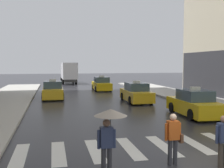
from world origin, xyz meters
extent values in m
cube|color=silver|center=(-5.40, 3.00, 0.00)|extent=(0.50, 2.80, 0.01)
cube|color=silver|center=(-4.05, 3.00, 0.00)|extent=(0.50, 2.80, 0.01)
cube|color=silver|center=(-2.70, 3.00, 0.00)|extent=(0.50, 2.80, 0.01)
cube|color=silver|center=(-1.35, 3.00, 0.00)|extent=(0.50, 2.80, 0.01)
cube|color=silver|center=(0.00, 3.00, 0.00)|extent=(0.50, 2.80, 0.01)
cube|color=silver|center=(1.35, 3.00, 0.00)|extent=(0.50, 2.80, 0.01)
cube|color=silver|center=(2.70, 3.00, 0.00)|extent=(0.50, 2.80, 0.01)
cube|color=yellow|center=(4.35, 8.41, 0.56)|extent=(1.92, 4.55, 0.84)
cube|color=#384C5B|center=(4.35, 8.31, 1.30)|extent=(1.66, 2.14, 0.64)
cube|color=silver|center=(4.35, 8.31, 1.71)|extent=(0.61, 0.26, 0.18)
cylinder|color=black|center=(3.53, 9.78, 0.33)|extent=(0.24, 0.67, 0.66)
cylinder|color=black|center=(5.24, 9.74, 0.33)|extent=(0.24, 0.67, 0.66)
cylinder|color=black|center=(3.46, 7.09, 0.33)|extent=(0.24, 0.67, 0.66)
cylinder|color=black|center=(5.17, 7.04, 0.33)|extent=(0.24, 0.67, 0.66)
cube|color=#F2EAB2|center=(3.78, 10.70, 0.60)|extent=(0.20, 0.05, 0.14)
cube|color=#F2EAB2|center=(5.04, 10.66, 0.60)|extent=(0.20, 0.05, 0.14)
cube|color=gold|center=(2.66, 14.99, 0.56)|extent=(1.88, 4.53, 0.84)
cube|color=#384C5B|center=(2.66, 14.89, 1.30)|extent=(1.64, 2.13, 0.64)
cube|color=silver|center=(2.66, 14.89, 1.71)|extent=(0.60, 0.25, 0.18)
cylinder|color=black|center=(1.83, 16.35, 0.33)|extent=(0.23, 0.66, 0.66)
cylinder|color=black|center=(3.54, 16.32, 0.33)|extent=(0.23, 0.66, 0.66)
cylinder|color=black|center=(1.78, 13.65, 0.33)|extent=(0.23, 0.66, 0.66)
cylinder|color=black|center=(3.49, 13.62, 0.33)|extent=(0.23, 0.66, 0.66)
cube|color=#F2EAB2|center=(2.07, 17.27, 0.60)|extent=(0.20, 0.04, 0.14)
cube|color=#F2EAB2|center=(3.33, 17.25, 0.60)|extent=(0.20, 0.04, 0.14)
cube|color=gold|center=(-4.21, 18.76, 0.56)|extent=(1.82, 4.51, 0.84)
cube|color=#384C5B|center=(-4.21, 18.66, 1.30)|extent=(1.61, 2.11, 0.64)
cube|color=silver|center=(-4.21, 18.66, 1.71)|extent=(0.60, 0.24, 0.18)
cylinder|color=black|center=(-5.07, 20.11, 0.33)|extent=(0.22, 0.66, 0.66)
cylinder|color=black|center=(-3.36, 20.12, 0.33)|extent=(0.22, 0.66, 0.66)
cylinder|color=black|center=(-5.06, 17.41, 0.33)|extent=(0.22, 0.66, 0.66)
cylinder|color=black|center=(-3.35, 17.42, 0.33)|extent=(0.22, 0.66, 0.66)
cube|color=#F2EAB2|center=(-4.85, 21.03, 0.60)|extent=(0.20, 0.04, 0.14)
cube|color=#F2EAB2|center=(-3.59, 21.04, 0.60)|extent=(0.20, 0.04, 0.14)
cube|color=yellow|center=(1.53, 25.21, 0.56)|extent=(1.84, 4.52, 0.84)
cube|color=#384C5B|center=(1.53, 25.11, 1.30)|extent=(1.62, 2.11, 0.64)
cube|color=silver|center=(1.53, 25.11, 1.71)|extent=(0.60, 0.25, 0.18)
cylinder|color=black|center=(0.69, 26.57, 0.33)|extent=(0.23, 0.66, 0.66)
cylinder|color=black|center=(2.40, 26.56, 0.33)|extent=(0.23, 0.66, 0.66)
cylinder|color=black|center=(0.67, 23.87, 0.33)|extent=(0.23, 0.66, 0.66)
cylinder|color=black|center=(2.38, 23.86, 0.33)|extent=(0.23, 0.66, 0.66)
cube|color=#F2EAB2|center=(0.92, 27.49, 0.60)|extent=(0.20, 0.04, 0.14)
cube|color=#F2EAB2|center=(2.18, 27.48, 0.60)|extent=(0.20, 0.04, 0.14)
cube|color=#2D2D2D|center=(-1.66, 36.81, 0.65)|extent=(1.94, 6.64, 0.40)
cube|color=silver|center=(-1.74, 40.11, 1.90)|extent=(2.14, 1.85, 2.10)
cube|color=#384C5B|center=(-1.76, 41.03, 2.27)|extent=(1.89, 0.08, 0.95)
cube|color=silver|center=(-1.64, 35.91, 2.10)|extent=(2.30, 4.85, 2.50)
cylinder|color=black|center=(-2.73, 39.89, 0.45)|extent=(0.30, 0.91, 0.90)
cylinder|color=black|center=(-0.73, 39.93, 0.45)|extent=(0.30, 0.91, 0.90)
cylinder|color=black|center=(-2.63, 35.35, 0.45)|extent=(0.30, 0.91, 0.90)
cylinder|color=black|center=(-0.63, 35.39, 0.45)|extent=(0.30, 0.91, 0.90)
cylinder|color=#333338|center=(-2.81, 0.72, 0.41)|extent=(0.14, 0.14, 0.82)
cylinder|color=#333338|center=(-2.63, 0.72, 0.41)|extent=(0.14, 0.14, 0.82)
cube|color=#2D3856|center=(-2.72, 0.72, 1.12)|extent=(0.36, 0.24, 0.60)
sphere|color=brown|center=(-2.72, 0.72, 1.54)|extent=(0.22, 0.22, 0.22)
cylinder|color=#2D3856|center=(-2.95, 0.72, 1.07)|extent=(0.09, 0.09, 0.55)
cylinder|color=#2D3856|center=(-2.49, 0.72, 1.07)|extent=(0.09, 0.09, 0.55)
cylinder|color=#4C4C4C|center=(-2.60, 0.72, 1.42)|extent=(0.02, 0.02, 1.00)
cone|color=gray|center=(-2.60, 0.72, 1.84)|extent=(0.96, 0.96, 0.20)
cylinder|color=#333338|center=(-0.58, 1.08, 0.41)|extent=(0.14, 0.14, 0.82)
cylinder|color=#333338|center=(-0.40, 1.08, 0.41)|extent=(0.14, 0.14, 0.82)
cube|color=#BF5119|center=(-0.49, 1.08, 1.12)|extent=(0.36, 0.24, 0.60)
sphere|color=beige|center=(-0.49, 1.08, 1.54)|extent=(0.22, 0.22, 0.22)
cylinder|color=#BF5119|center=(-0.72, 1.08, 1.07)|extent=(0.09, 0.09, 0.55)
cylinder|color=#BF5119|center=(-0.26, 1.08, 1.07)|extent=(0.09, 0.09, 0.55)
cube|color=brown|center=(-0.21, 1.08, 0.84)|extent=(0.10, 0.20, 0.28)
cylinder|color=#473D33|center=(0.82, 0.46, 0.41)|extent=(0.14, 0.14, 0.82)
cube|color=#2D3856|center=(0.91, 0.46, 1.12)|extent=(0.36, 0.24, 0.60)
sphere|color=brown|center=(0.91, 0.46, 1.54)|extent=(0.22, 0.22, 0.22)
cylinder|color=#2D3856|center=(0.68, 0.46, 1.07)|extent=(0.09, 0.09, 0.55)
camera|label=1|loc=(-4.22, -6.83, 3.25)|focal=43.56mm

